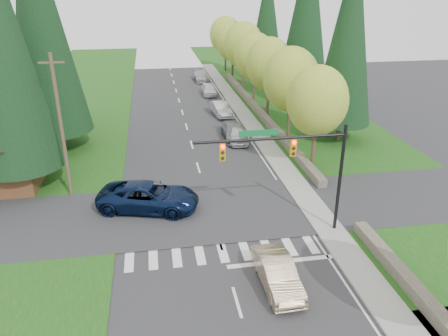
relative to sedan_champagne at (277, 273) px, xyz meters
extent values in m
plane|color=#28282B|center=(-2.21, 0.12, -0.75)|extent=(120.00, 120.00, 0.00)
cube|color=#174612|center=(10.79, 20.12, -0.72)|extent=(14.00, 110.00, 0.06)
cube|color=#174612|center=(-15.21, 20.12, -0.72)|extent=(14.00, 110.00, 0.06)
cube|color=#28282B|center=(-2.21, 8.12, -0.75)|extent=(120.00, 8.00, 0.10)
cube|color=gray|center=(4.69, 22.12, -0.68)|extent=(1.80, 80.00, 0.13)
cube|color=gray|center=(3.84, 22.12, -0.68)|extent=(0.20, 80.00, 0.13)
cube|color=#4C4438|center=(6.39, -2.88, -0.40)|extent=(0.70, 14.00, 0.70)
cube|color=#4C4438|center=(6.39, 30.12, -0.40)|extent=(0.70, 40.00, 0.70)
cylinder|color=black|center=(4.99, 4.62, 2.65)|extent=(0.20, 0.20, 6.80)
cylinder|color=black|center=(0.69, 4.62, 5.45)|extent=(8.60, 0.16, 0.16)
cube|color=#0C662D|center=(-0.01, 4.67, 5.80)|extent=(2.20, 0.04, 0.35)
cube|color=#BF8C0C|center=(1.99, 4.62, 4.85)|extent=(0.32, 0.24, 1.00)
sphere|color=#FF0C05|center=(1.99, 4.48, 5.20)|extent=(0.22, 0.22, 0.22)
cube|color=#BF8C0C|center=(-2.01, 4.62, 4.85)|extent=(0.32, 0.24, 1.00)
sphere|color=#FF0C05|center=(-2.01, 4.48, 5.20)|extent=(0.22, 0.22, 0.22)
cylinder|color=#473828|center=(-11.71, 12.12, 4.25)|extent=(0.24, 0.24, 10.00)
cube|color=#473828|center=(-11.71, 12.12, 8.65)|extent=(1.60, 0.10, 0.12)
cylinder|color=#38281C|center=(6.99, 14.12, 1.63)|extent=(0.32, 0.32, 4.76)
ellipsoid|color=olive|center=(6.99, 14.12, 4.86)|extent=(4.80, 4.80, 5.52)
cylinder|color=#38281C|center=(7.09, 21.12, 1.72)|extent=(0.32, 0.32, 4.93)
ellipsoid|color=olive|center=(7.09, 21.12, 5.06)|extent=(5.20, 5.20, 5.98)
cylinder|color=#38281C|center=(6.89, 28.12, 1.77)|extent=(0.32, 0.32, 5.04)
ellipsoid|color=olive|center=(6.89, 28.12, 5.19)|extent=(5.00, 5.00, 5.75)
cylinder|color=#38281C|center=(6.99, 35.12, 1.66)|extent=(0.32, 0.32, 4.82)
ellipsoid|color=olive|center=(6.99, 35.12, 4.93)|extent=(5.00, 5.00, 5.75)
cylinder|color=#38281C|center=(7.09, 42.12, 1.83)|extent=(0.32, 0.32, 5.15)
ellipsoid|color=olive|center=(7.09, 42.12, 5.33)|extent=(5.40, 5.40, 6.21)
cylinder|color=#38281C|center=(6.89, 49.12, 1.61)|extent=(0.32, 0.32, 4.70)
ellipsoid|color=olive|center=(6.89, 49.12, 4.80)|extent=(4.80, 4.80, 5.52)
cylinder|color=#38281C|center=(6.99, 56.12, 1.75)|extent=(0.32, 0.32, 4.98)
ellipsoid|color=olive|center=(6.99, 56.12, 5.13)|extent=(5.20, 5.20, 5.98)
cylinder|color=#38281C|center=(-15.21, 14.12, 0.25)|extent=(0.50, 0.50, 2.00)
cylinder|color=#38281C|center=(-14.21, 22.12, 0.25)|extent=(0.50, 0.50, 2.00)
cone|color=black|center=(-14.21, 22.12, 10.55)|extent=(6.46, 6.46, 19.00)
cylinder|color=#38281C|center=(-16.21, 28.12, 0.25)|extent=(0.50, 0.50, 2.00)
cone|color=black|center=(-16.21, 28.12, 9.55)|extent=(5.78, 5.78, 17.00)
cylinder|color=#38281C|center=(11.79, 20.12, 0.25)|extent=(0.50, 0.50, 2.00)
cone|color=black|center=(11.79, 20.12, 9.05)|extent=(5.44, 5.44, 16.00)
cylinder|color=#38281C|center=(12.79, 34.12, 0.25)|extent=(0.50, 0.50, 2.00)
cone|color=black|center=(12.79, 34.12, 10.05)|extent=(6.12, 6.12, 18.00)
cylinder|color=#38281C|center=(11.79, 48.12, 0.25)|extent=(0.50, 0.50, 2.00)
cone|color=black|center=(11.79, 48.12, 8.55)|extent=(5.10, 5.10, 15.00)
imported|color=tan|center=(0.00, 0.00, 0.00)|extent=(1.73, 4.57, 1.49)
imported|color=#0B1837|center=(-6.24, 9.16, 0.18)|extent=(7.22, 4.74, 1.85)
imported|color=silver|center=(2.15, 21.21, -0.02)|extent=(2.02, 4.39, 1.46)
imported|color=slate|center=(1.99, 22.12, -0.01)|extent=(2.12, 5.11, 1.47)
imported|color=silver|center=(1.99, 30.20, 0.01)|extent=(2.17, 4.75, 1.51)
imported|color=silver|center=(1.99, 39.92, 0.01)|extent=(1.95, 4.48, 1.50)
imported|color=#AAAAAF|center=(1.99, 48.80, -0.01)|extent=(2.19, 5.12, 1.47)
camera|label=1|loc=(-5.59, -17.17, 13.45)|focal=35.00mm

